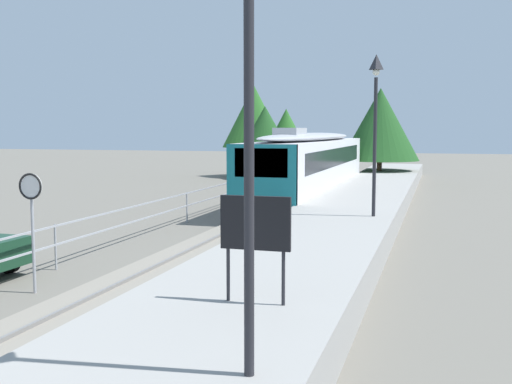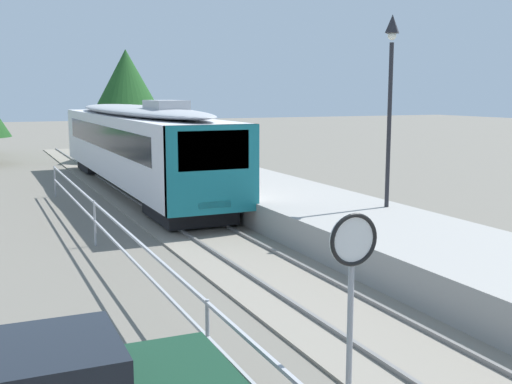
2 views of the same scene
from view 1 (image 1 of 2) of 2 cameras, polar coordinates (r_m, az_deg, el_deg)
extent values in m
plane|color=#6B665B|center=(26.19, -4.96, -2.54)|extent=(160.00, 160.00, 0.00)
cube|color=gray|center=(25.24, 1.38, -2.77)|extent=(3.20, 60.00, 0.06)
cube|color=slate|center=(25.43, -0.18, -2.54)|extent=(0.08, 60.00, 0.08)
cube|color=slate|center=(25.06, 2.97, -2.67)|extent=(0.08, 60.00, 0.08)
cube|color=silver|center=(32.85, 5.11, 2.59)|extent=(2.80, 19.01, 2.55)
cube|color=#19757F|center=(23.73, 0.53, 1.39)|extent=(2.80, 0.24, 2.55)
cube|color=black|center=(23.62, 0.48, 2.74)|extent=(2.13, 0.08, 1.12)
cube|color=black|center=(32.83, 5.12, 3.30)|extent=(2.82, 15.97, 0.92)
ellipsoid|color=#A8AAAF|center=(32.81, 5.14, 5.13)|extent=(2.69, 18.25, 0.44)
cube|color=#A8AAAF|center=(28.16, 3.19, 5.61)|extent=(1.10, 2.20, 0.36)
cube|color=#EAE5C6|center=(23.76, 0.48, -1.01)|extent=(1.00, 0.10, 0.20)
cube|color=black|center=(26.10, 1.94, -1.63)|extent=(2.24, 3.20, 0.55)
cube|color=black|center=(39.93, 7.15, 0.90)|extent=(2.24, 3.20, 0.55)
cube|color=#999691|center=(24.54, 8.73, -2.09)|extent=(3.90, 60.00, 0.90)
cylinder|color=#232328|center=(6.99, -0.65, 1.04)|extent=(0.12, 0.12, 4.60)
cylinder|color=#232328|center=(20.76, 10.98, 4.07)|extent=(0.12, 0.12, 4.60)
pyramid|color=#232328|center=(20.87, 11.13, 11.78)|extent=(0.34, 0.34, 0.50)
sphere|color=silver|center=(20.84, 11.11, 10.90)|extent=(0.24, 0.24, 0.24)
cylinder|color=#232328|center=(10.45, -2.60, -7.67)|extent=(0.06, 0.06, 0.90)
cylinder|color=#232328|center=(10.18, 2.56, -8.03)|extent=(0.06, 0.06, 0.90)
cube|color=black|center=(10.13, -0.06, -2.90)|extent=(1.20, 0.08, 0.90)
cylinder|color=#9EA0A5|center=(15.11, -19.99, -4.78)|extent=(0.07, 0.07, 2.20)
cylinder|color=white|center=(14.91, -20.22, 0.50)|extent=(0.60, 0.03, 0.60)
torus|color=black|center=(14.90, -20.26, 0.50)|extent=(0.61, 0.05, 0.61)
cube|color=#9EA0A5|center=(17.40, -18.20, -3.04)|extent=(0.05, 36.00, 0.05)
cube|color=#9EA0A5|center=(17.48, -18.15, -4.70)|extent=(0.05, 36.00, 0.05)
cylinder|color=#9EA0A5|center=(17.49, -18.14, -4.90)|extent=(0.06, 0.06, 1.25)
cylinder|color=#9EA0A5|center=(25.31, -6.44, -1.42)|extent=(0.06, 0.06, 1.25)
cylinder|color=#9EA0A5|center=(33.72, -0.43, 0.41)|extent=(0.06, 0.06, 1.25)
cylinder|color=black|center=(17.60, -21.97, -6.02)|extent=(0.62, 0.21, 0.62)
cylinder|color=brown|center=(44.66, 11.39, 1.86)|extent=(0.36, 0.36, 1.63)
cone|color=#1E4C1E|center=(44.57, 11.47, 6.19)|extent=(5.55, 5.55, 5.11)
cylinder|color=brown|center=(47.51, 0.83, 2.20)|extent=(0.36, 0.36, 1.63)
cone|color=#1E4C1E|center=(47.42, 0.84, 5.59)|extent=(4.56, 4.56, 4.00)
cylinder|color=brown|center=(53.71, 2.80, 2.87)|extent=(0.36, 0.36, 2.12)
cone|color=#286023|center=(53.64, 2.82, 5.87)|extent=(3.70, 3.70, 3.51)
cylinder|color=brown|center=(49.94, -0.20, 2.81)|extent=(0.36, 0.36, 2.40)
cone|color=#286023|center=(49.88, -0.20, 7.07)|extent=(5.11, 5.11, 5.01)
camera|label=2|loc=(14.12, -48.00, 5.24)|focal=43.99mm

